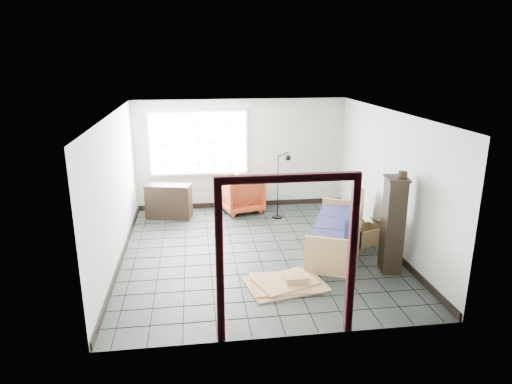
{
  "coord_description": "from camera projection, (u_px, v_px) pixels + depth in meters",
  "views": [
    {
      "loc": [
        -1.11,
        -7.86,
        3.55
      ],
      "look_at": [
        0.02,
        0.3,
        1.09
      ],
      "focal_mm": 32.0,
      "sensor_mm": 36.0,
      "label": 1
    }
  ],
  "objects": [
    {
      "name": "side_table",
      "position": [
        241.0,
        193.0,
        10.73
      ],
      "size": [
        0.5,
        0.5,
        0.55
      ],
      "rotation": [
        0.0,
        0.0,
        0.0
      ],
      "color": "black",
      "rests_on": "ground"
    },
    {
      "name": "doorway_trim",
      "position": [
        287.0,
        238.0,
        5.66
      ],
      "size": [
        1.8,
        0.08,
        2.2
      ],
      "color": "black",
      "rests_on": "ground"
    },
    {
      "name": "console_shelf",
      "position": [
        169.0,
        201.0,
        10.32
      ],
      "size": [
        1.06,
        0.6,
        0.78
      ],
      "rotation": [
        0.0,
        0.0,
        -0.22
      ],
      "color": "black",
      "rests_on": "ground"
    },
    {
      "name": "floor_lamp",
      "position": [
        283.0,
        183.0,
        10.15
      ],
      "size": [
        0.41,
        0.36,
        1.55
      ],
      "rotation": [
        0.0,
        0.0,
        -0.24
      ],
      "color": "black",
      "rests_on": "ground"
    },
    {
      "name": "table_lamp",
      "position": [
        240.0,
        176.0,
        10.66
      ],
      "size": [
        0.31,
        0.31,
        0.42
      ],
      "rotation": [
        0.0,
        0.0,
        0.13
      ],
      "color": "black",
      "rests_on": "side_table"
    },
    {
      "name": "tall_shelf",
      "position": [
        393.0,
        224.0,
        7.64
      ],
      "size": [
        0.42,
        0.5,
        1.66
      ],
      "rotation": [
        0.0,
        0.0,
        -0.16
      ],
      "color": "black",
      "rests_on": "ground"
    },
    {
      "name": "futon_sofa",
      "position": [
        341.0,
        233.0,
        8.56
      ],
      "size": [
        1.67,
        2.39,
        0.99
      ],
      "rotation": [
        0.0,
        0.0,
        -0.41
      ],
      "color": "olive",
      "rests_on": "ground"
    },
    {
      "name": "cardboard_pile",
      "position": [
        287.0,
        282.0,
        7.35
      ],
      "size": [
        1.37,
        1.09,
        0.18
      ],
      "rotation": [
        0.0,
        0.0,
        0.14
      ],
      "color": "#9F6C4D",
      "rests_on": "ground"
    },
    {
      "name": "armchair",
      "position": [
        241.0,
        192.0,
        10.76
      ],
      "size": [
        1.08,
        1.04,
        0.91
      ],
      "primitive_type": "imported",
      "rotation": [
        0.0,
        0.0,
        3.42
      ],
      "color": "maroon",
      "rests_on": "ground"
    },
    {
      "name": "room_shell",
      "position": [
        257.0,
        165.0,
        8.16
      ],
      "size": [
        5.02,
        5.52,
        2.61
      ],
      "color": "#ABB0A9",
      "rests_on": "ground"
    },
    {
      "name": "open_box",
      "position": [
        365.0,
        235.0,
        8.96
      ],
      "size": [
        0.92,
        0.66,
        0.47
      ],
      "rotation": [
        0.0,
        0.0,
        0.34
      ],
      "color": "#9F6C4D",
      "rests_on": "ground"
    },
    {
      "name": "pot",
      "position": [
        403.0,
        175.0,
        7.35
      ],
      "size": [
        0.15,
        0.15,
        0.11
      ],
      "rotation": [
        0.0,
        0.0,
        -0.01
      ],
      "color": "black",
      "rests_on": "tall_shelf"
    },
    {
      "name": "projector",
      "position": [
        239.0,
        187.0,
        10.67
      ],
      "size": [
        0.31,
        0.26,
        0.1
      ],
      "rotation": [
        0.0,
        0.0,
        -0.18
      ],
      "color": "silver",
      "rests_on": "side_table"
    },
    {
      "name": "ground",
      "position": [
        257.0,
        252.0,
        8.62
      ],
      "size": [
        5.5,
        5.5,
        0.0
      ],
      "primitive_type": "plane",
      "color": "black",
      "rests_on": "ground"
    },
    {
      "name": "window_panel",
      "position": [
        199.0,
        143.0,
        10.59
      ],
      "size": [
        2.32,
        0.08,
        1.52
      ],
      "color": "silver",
      "rests_on": "ground"
    }
  ]
}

